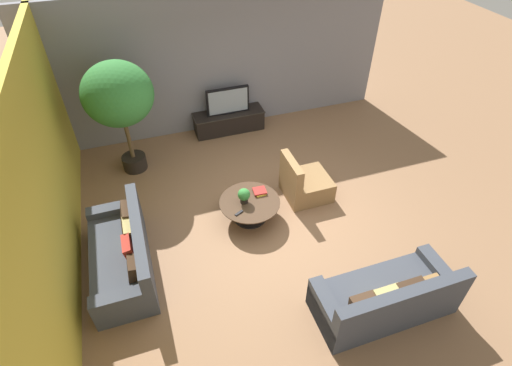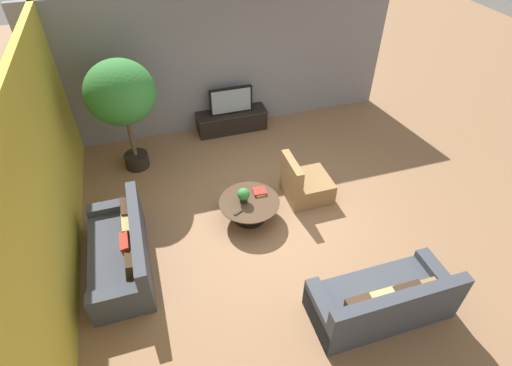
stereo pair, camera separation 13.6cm
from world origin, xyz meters
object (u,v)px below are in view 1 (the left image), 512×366
Objects in this scene: media_console at (229,121)px; coffee_table at (250,206)px; armchair_wicker at (304,184)px; potted_plant_tabletop at (244,195)px; couch_by_wall at (124,255)px; potted_palm_tall at (118,97)px; couch_near_entry at (386,298)px; television at (228,101)px.

coffee_table is (-0.42, -2.81, 0.03)m from media_console.
armchair_wicker reaches higher than potted_plant_tabletop.
couch_by_wall is 2.84m from potted_palm_tall.
coffee_table is 1.15m from armchair_wicker.
potted_palm_tall is at bearing -161.15° from media_console.
couch_near_entry is 6.94× the size of potted_plant_tabletop.
armchair_wicker reaches higher than media_console.
media_console is 2.85m from coffee_table.
couch_near_entry is (0.77, -5.14, -0.45)m from television.
couch_by_wall is 7.00× the size of potted_plant_tabletop.
potted_palm_tall is (-2.87, 1.83, 1.33)m from armchair_wicker.
media_console is at bearing 79.55° from potted_plant_tabletop.
couch_by_wall is 3.84m from couch_near_entry.
potted_plant_tabletop reaches higher than coffee_table.
armchair_wicker reaches higher than coffee_table.
potted_palm_tall is (-2.17, -0.74, 0.86)m from television.
couch_near_entry is 2.69m from potted_plant_tabletop.
couch_by_wall is (-2.56, -3.23, 0.05)m from media_console.
potted_palm_tall is at bearing -56.25° from couch_near_entry.
television is at bearing -81.47° from couch_near_entry.
television reaches higher than couch_by_wall.
couch_by_wall is at bearing 101.36° from armchair_wicker.
television is 5.22m from couch_near_entry.
couch_by_wall is at bearing -29.90° from couch_near_entry.
television is at bearing 18.81° from potted_palm_tall.
coffee_table is at bearing 101.05° from couch_by_wall.
television is 2.85m from potted_plant_tabletop.
media_console is at bearing 141.65° from couch_by_wall.
media_console is 1.51× the size of coffee_table.
potted_palm_tall is at bearing 171.19° from couch_by_wall.
potted_palm_tall is at bearing 128.83° from potted_plant_tabletop.
potted_plant_tabletop is at bearing 100.27° from armchair_wicker.
media_console is at bearing 81.48° from coffee_table.
potted_plant_tabletop is at bearing 102.01° from couch_by_wall.
television is 2.88m from coffee_table.
media_console is 4.12m from couch_by_wall.
potted_palm_tall reaches higher than potted_plant_tabletop.
television is at bearing 81.47° from coffee_table.
coffee_table is 0.54× the size of couch_near_entry.
media_console is 2.67m from armchair_wicker.
couch_near_entry is at bearing -56.25° from potted_palm_tall.
armchair_wicker is at bearing -88.47° from couch_near_entry.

